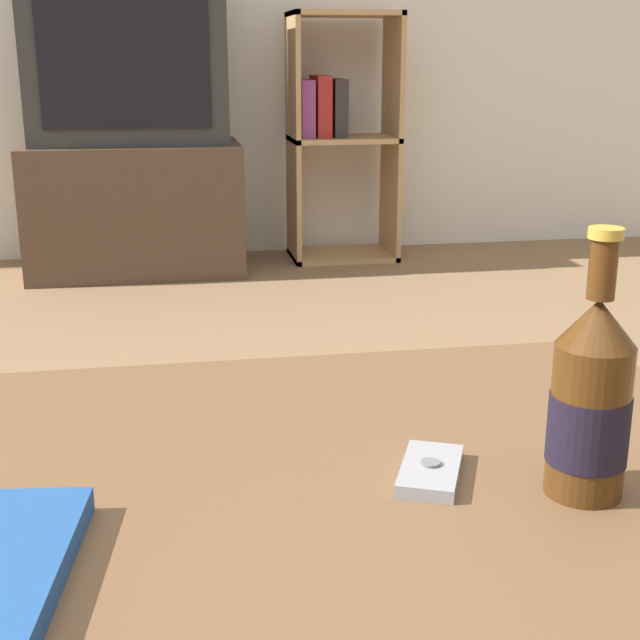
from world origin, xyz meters
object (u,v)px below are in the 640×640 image
Objects in this scene: television at (126,57)px; beer_bottle at (590,402)px; cell_phone at (430,470)px; tv_stand at (135,208)px; bookshelf at (337,130)px.

television reaches higher than beer_bottle.
television reaches higher than cell_phone.
cell_phone is (0.36, -2.69, -0.40)m from television.
tv_stand is at bearing 90.00° from television.
television is 5.78× the size of cell_phone.
tv_stand is 6.49× the size of cell_phone.
beer_bottle is at bearing -79.68° from tv_stand.
bookshelf is at bearing 6.65° from tv_stand.
bookshelf is (0.81, 0.10, -0.28)m from television.
tv_stand is at bearing 100.32° from beer_bottle.
tv_stand is 0.86m from bookshelf.
cell_phone is at bearing -82.31° from television.
bookshelf is 2.83m from cell_phone.
beer_bottle reaches higher than cell_phone.
bookshelf is at bearing 83.81° from beer_bottle.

